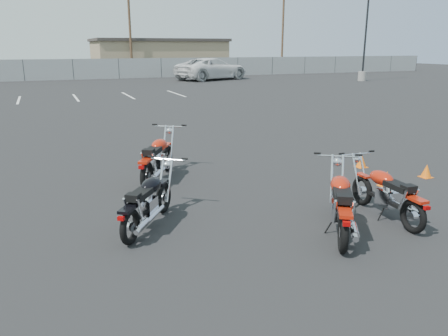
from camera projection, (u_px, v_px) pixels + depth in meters
name	position (u px, v px, depth m)	size (l,w,h in m)	color
ground	(227.00, 213.00, 7.70)	(120.00, 120.00, 0.00)	black
motorcycle_front_red	(158.00, 158.00, 9.50)	(1.50, 2.05, 1.06)	black
motorcycle_second_black	(148.00, 202.00, 7.00)	(1.46, 1.77, 0.95)	black
motorcycle_third_red	(341.00, 204.00, 6.79)	(1.50, 1.99, 1.04)	black
motorcycle_rear_red	(387.00, 194.00, 7.38)	(0.75, 1.95, 0.96)	black
training_cone_near	(387.00, 179.00, 9.13)	(0.28, 0.28, 0.33)	orange
training_cone_far	(426.00, 171.00, 9.77)	(0.25, 0.25, 0.30)	orange
training_cone_extra	(361.00, 161.00, 10.60)	(0.26, 0.26, 0.31)	orange
light_pole_east	(364.00, 53.00, 37.01)	(0.80, 0.70, 9.29)	gray
chainlink_fence	(73.00, 69.00, 38.60)	(80.06, 0.06, 1.80)	gray
tan_building_east	(158.00, 56.00, 50.04)	(14.40, 9.40, 3.70)	#917E5D
utility_pole_c	(130.00, 27.00, 43.36)	(1.80, 0.24, 9.00)	#453020
utility_pole_d	(283.00, 30.00, 50.90)	(1.80, 0.24, 9.00)	#453020
parking_line_stripes	(48.00, 99.00, 24.57)	(15.12, 4.00, 0.01)	silver
white_van	(212.00, 63.00, 38.44)	(7.84, 3.14, 2.98)	silver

